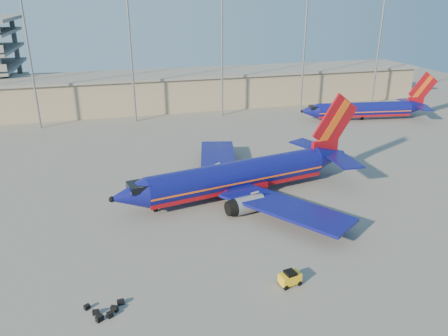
% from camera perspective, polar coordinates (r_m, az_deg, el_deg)
% --- Properties ---
extents(ground, '(220.00, 220.00, 0.00)m').
position_cam_1_polar(ground, '(58.07, -2.62, -5.21)').
color(ground, slate).
rests_on(ground, ground).
extents(terminal_building, '(122.00, 16.00, 8.50)m').
position_cam_1_polar(terminal_building, '(112.82, -4.36, 10.32)').
color(terminal_building, gray).
rests_on(terminal_building, ground).
extents(light_mast_row, '(101.60, 1.60, 28.65)m').
position_cam_1_polar(light_mast_row, '(98.37, -6.12, 16.41)').
color(light_mast_row, gray).
rests_on(light_mast_row, ground).
extents(aircraft_main, '(37.82, 36.05, 12.91)m').
position_cam_1_polar(aircraft_main, '(61.06, 2.48, -0.98)').
color(aircraft_main, navy).
rests_on(aircraft_main, ground).
extents(aircraft_second, '(31.08, 12.03, 10.56)m').
position_cam_1_polar(aircraft_second, '(104.09, 18.13, 7.30)').
color(aircraft_second, navy).
rests_on(aircraft_second, ground).
extents(baggage_tug, '(2.27, 1.62, 1.49)m').
position_cam_1_polar(baggage_tug, '(43.88, 8.61, -14.01)').
color(baggage_tug, yellow).
rests_on(baggage_tug, ground).
extents(luggage_pile, '(3.60, 2.54, 0.53)m').
position_cam_1_polar(luggage_pile, '(41.76, -15.27, -17.64)').
color(luggage_pile, black).
rests_on(luggage_pile, ground).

